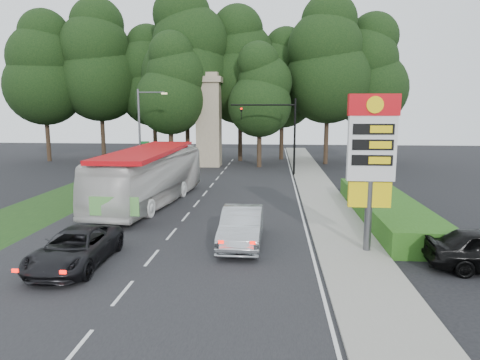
# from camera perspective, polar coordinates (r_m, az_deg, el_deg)

# --- Properties ---
(ground) EXTENTS (120.00, 120.00, 0.00)m
(ground) POSITION_cam_1_polar(r_m,az_deg,el_deg) (18.26, -12.11, -10.70)
(ground) COLOR black
(ground) RESTS_ON ground
(road_surface) EXTENTS (14.00, 80.00, 0.02)m
(road_surface) POSITION_cam_1_polar(r_m,az_deg,el_deg) (29.51, -5.47, -2.75)
(road_surface) COLOR black
(road_surface) RESTS_ON ground
(sidewalk_right) EXTENTS (3.00, 80.00, 0.12)m
(sidewalk_right) POSITION_cam_1_polar(r_m,az_deg,el_deg) (29.26, 11.17, -2.90)
(sidewalk_right) COLOR gray
(sidewalk_right) RESTS_ON ground
(grass_verge_left) EXTENTS (5.00, 50.00, 0.02)m
(grass_verge_left) POSITION_cam_1_polar(r_m,az_deg,el_deg) (37.87, -18.16, -0.47)
(grass_verge_left) COLOR #193814
(grass_verge_left) RESTS_ON ground
(hedge) EXTENTS (3.00, 14.00, 1.20)m
(hedge) POSITION_cam_1_polar(r_m,az_deg,el_deg) (25.85, 18.85, -3.64)
(hedge) COLOR #265115
(hedge) RESTS_ON ground
(gas_station_pylon) EXTENTS (2.10, 0.45, 6.85)m
(gas_station_pylon) POSITION_cam_1_polar(r_m,az_deg,el_deg) (18.93, 17.14, 3.64)
(gas_station_pylon) COLOR #59595E
(gas_station_pylon) RESTS_ON ground
(traffic_signal_mast) EXTENTS (6.10, 0.35, 7.20)m
(traffic_signal_mast) POSITION_cam_1_polar(r_m,az_deg,el_deg) (40.43, 5.45, 7.20)
(traffic_signal_mast) COLOR black
(traffic_signal_mast) RESTS_ON ground
(streetlight_signs) EXTENTS (2.75, 0.98, 8.00)m
(streetlight_signs) POSITION_cam_1_polar(r_m,az_deg,el_deg) (40.30, -12.97, 6.67)
(streetlight_signs) COLOR #59595E
(streetlight_signs) RESTS_ON ground
(monument) EXTENTS (3.00, 3.00, 10.05)m
(monument) POSITION_cam_1_polar(r_m,az_deg,el_deg) (46.95, -4.16, 8.06)
(monument) COLOR gray
(monument) RESTS_ON ground
(tree_far_west) EXTENTS (8.96, 8.96, 17.60)m
(tree_far_west) POSITION_cam_1_polar(r_m,az_deg,el_deg) (56.51, -24.79, 13.13)
(tree_far_west) COLOR #2D2116
(tree_far_west) RESTS_ON ground
(tree_west_mid) EXTENTS (9.80, 9.80, 19.25)m
(tree_west_mid) POSITION_cam_1_polar(r_m,az_deg,el_deg) (55.82, -18.27, 14.60)
(tree_west_mid) COLOR #2D2116
(tree_west_mid) RESTS_ON ground
(tree_west_near) EXTENTS (8.40, 8.40, 16.50)m
(tree_west_near) POSITION_cam_1_polar(r_m,az_deg,el_deg) (55.62, -11.50, 13.17)
(tree_west_near) COLOR #2D2116
(tree_west_near) RESTS_ON ground
(tree_center_left) EXTENTS (10.08, 10.08, 19.80)m
(tree_center_left) POSITION_cam_1_polar(r_m,az_deg,el_deg) (50.75, -7.21, 15.93)
(tree_center_left) COLOR #2D2116
(tree_center_left) RESTS_ON ground
(tree_center_right) EXTENTS (9.24, 9.24, 18.15)m
(tree_center_right) POSITION_cam_1_polar(r_m,az_deg,el_deg) (51.78, 0.02, 14.76)
(tree_center_right) COLOR #2D2116
(tree_center_right) RESTS_ON ground
(tree_east_near) EXTENTS (8.12, 8.12, 15.95)m
(tree_east_near) POSITION_cam_1_polar(r_m,az_deg,el_deg) (53.52, 5.68, 13.11)
(tree_east_near) COLOR #2D2116
(tree_east_near) RESTS_ON ground
(tree_east_mid) EXTENTS (9.52, 9.52, 18.70)m
(tree_east_mid) POSITION_cam_1_polar(r_m,az_deg,el_deg) (50.01, 11.74, 15.14)
(tree_east_mid) COLOR #2D2116
(tree_east_mid) RESTS_ON ground
(tree_far_east) EXTENTS (8.68, 8.68, 17.05)m
(tree_far_east) POSITION_cam_1_polar(r_m,az_deg,el_deg) (52.71, 16.98, 13.54)
(tree_far_east) COLOR #2D2116
(tree_far_east) RESTS_ON ground
(tree_monument_left) EXTENTS (7.28, 7.28, 14.30)m
(tree_monument_left) POSITION_cam_1_polar(r_m,az_deg,el_deg) (46.80, -9.37, 12.33)
(tree_monument_left) COLOR #2D2116
(tree_monument_left) RESTS_ON ground
(tree_monument_right) EXTENTS (6.72, 6.72, 13.20)m
(tree_monument_right) POSITION_cam_1_polar(r_m,az_deg,el_deg) (45.96, 2.63, 11.66)
(tree_monument_right) COLOR #2D2116
(tree_monument_right) RESTS_ON ground
(transit_bus) EXTENTS (4.47, 13.37, 3.65)m
(transit_bus) POSITION_cam_1_polar(r_m,az_deg,el_deg) (28.67, -11.93, 0.42)
(transit_bus) COLOR silver
(transit_bus) RESTS_ON ground
(sedan_silver) EXTENTS (1.86, 5.23, 1.72)m
(sedan_silver) POSITION_cam_1_polar(r_m,az_deg,el_deg) (19.86, 0.24, -6.23)
(sedan_silver) COLOR #AFB2B7
(sedan_silver) RESTS_ON ground
(suv_charcoal) EXTENTS (2.46, 5.25, 1.45)m
(suv_charcoal) POSITION_cam_1_polar(r_m,az_deg,el_deg) (18.52, -21.12, -8.48)
(suv_charcoal) COLOR black
(suv_charcoal) RESTS_ON ground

